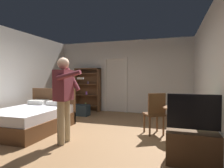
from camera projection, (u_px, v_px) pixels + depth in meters
ground_plane at (85, 137)px, 4.28m from camera, size 7.19×7.19×0.00m
wall_back at (123, 77)px, 7.40m from camera, size 5.36×0.12×2.76m
wall_right at (216, 76)px, 3.43m from camera, size 0.12×6.78×2.76m
doorway_frame at (116, 81)px, 7.41m from camera, size 0.93×0.08×2.13m
bed at (33, 118)px, 4.86m from camera, size 1.44×1.99×1.02m
bookshelf at (88, 88)px, 7.62m from camera, size 1.03×0.32×1.71m
tv_flatscreen at (198, 144)px, 2.93m from camera, size 0.96×0.40×1.10m
side_table at (179, 117)px, 4.15m from camera, size 0.67×0.67×0.70m
laptop at (178, 105)px, 4.11m from camera, size 0.36×0.37×0.16m
bottle_on_table at (186, 103)px, 4.02m from camera, size 0.06×0.06×0.26m
wooden_chair at (155, 112)px, 4.47m from camera, size 0.57×0.57×0.99m
person_blue_shirt at (64, 94)px, 3.88m from camera, size 0.70×0.56×1.76m
suitcase_dark at (81, 110)px, 6.70m from camera, size 0.60×0.35×0.38m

